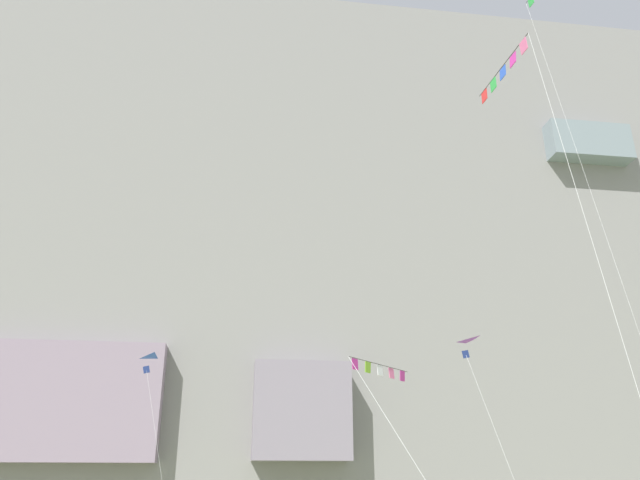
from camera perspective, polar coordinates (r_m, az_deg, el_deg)
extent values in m
cube|color=gray|center=(74.07, -2.92, -2.47)|extent=(180.00, 30.41, 55.36)
cube|color=gray|center=(56.94, -22.78, -13.85)|extent=(16.02, 4.14, 9.64)
cube|color=gray|center=(54.73, -1.83, -15.81)|extent=(8.30, 4.70, 8.12)
cube|color=gray|center=(73.81, 23.82, 8.28)|extent=(9.28, 2.56, 4.23)
pyramid|color=blue|center=(41.15, -16.73, -11.39)|extent=(1.11, 1.66, 0.30)
cube|color=navy|center=(41.06, -15.99, -11.62)|extent=(0.48, 0.06, 0.52)
cylinder|color=silver|center=(39.07, -14.99, -18.60)|extent=(2.69, 2.71, 9.93)
cylinder|color=black|center=(20.23, 5.63, -11.57)|extent=(2.56, 2.59, 0.02)
cube|color=#CC3399|center=(19.00, 3.31, -11.56)|extent=(0.24, 0.24, 0.34)
cube|color=#8CCC33|center=(19.59, 4.52, -11.83)|extent=(0.24, 0.25, 0.34)
cube|color=white|center=(20.20, 5.65, -12.09)|extent=(0.25, 0.25, 0.34)
cube|color=pink|center=(20.81, 6.73, -12.32)|extent=(0.25, 0.25, 0.34)
cube|color=#CC3399|center=(21.43, 7.74, -12.54)|extent=(0.24, 0.25, 0.34)
cylinder|color=silver|center=(16.92, 9.78, -21.20)|extent=(3.18, 3.84, 6.91)
cube|color=green|center=(41.78, 19.20, 20.41)|extent=(0.13, 0.50, 0.55)
cylinder|color=silver|center=(32.26, 24.64, 2.38)|extent=(0.62, 5.68, 30.86)
pyramid|color=purple|center=(30.22, 12.72, -10.18)|extent=(0.91, 1.36, 0.21)
cube|color=navy|center=(30.36, 13.52, -10.39)|extent=(0.38, 0.05, 0.41)
cylinder|color=silver|center=(28.24, 16.85, -18.51)|extent=(1.05, 3.96, 9.00)
cylinder|color=black|center=(22.08, 16.72, 15.30)|extent=(0.26, 3.42, 0.02)
cube|color=pink|center=(21.02, 18.57, 16.89)|extent=(0.08, 0.38, 0.42)
cube|color=#CC3399|center=(21.48, 17.66, 15.83)|extent=(0.09, 0.38, 0.42)
cube|color=blue|center=(21.95, 16.79, 14.82)|extent=(0.08, 0.38, 0.42)
cube|color=green|center=(22.43, 15.97, 13.85)|extent=(0.05, 0.37, 0.42)
cube|color=red|center=(22.92, 15.18, 12.92)|extent=(0.06, 0.37, 0.42)
cylinder|color=silver|center=(16.37, 24.91, -2.67)|extent=(0.53, 2.29, 16.35)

